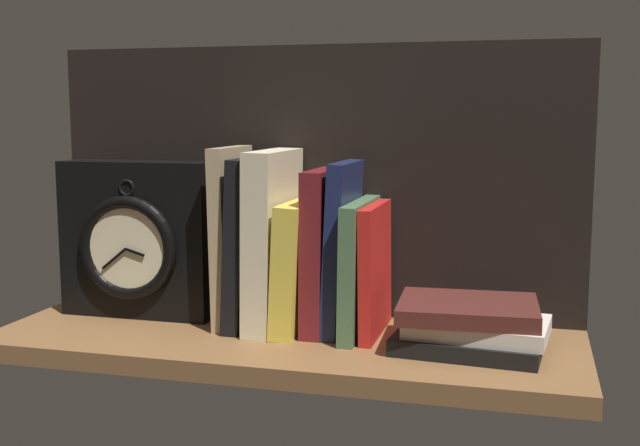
% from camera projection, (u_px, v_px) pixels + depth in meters
% --- Properties ---
extents(ground_plane, '(0.77, 0.27, 0.03)m').
position_uv_depth(ground_plane, '(285.00, 344.00, 1.04)').
color(ground_plane, brown).
extents(back_panel, '(0.77, 0.01, 0.38)m').
position_uv_depth(back_panel, '(311.00, 181.00, 1.13)').
color(back_panel, black).
rests_on(back_panel, ground_plane).
extents(book_tan_shortstories, '(0.02, 0.12, 0.24)m').
position_uv_depth(book_tan_shortstories, '(232.00, 236.00, 1.08)').
color(book_tan_shortstories, tan).
rests_on(book_tan_shortstories, ground_plane).
extents(book_black_skeptic, '(0.04, 0.14, 0.23)m').
position_uv_depth(book_black_skeptic, '(250.00, 242.00, 1.08)').
color(book_black_skeptic, black).
rests_on(book_black_skeptic, ground_plane).
extents(book_cream_twain, '(0.04, 0.16, 0.24)m').
position_uv_depth(book_cream_twain, '(273.00, 239.00, 1.07)').
color(book_cream_twain, beige).
rests_on(book_cream_twain, ground_plane).
extents(book_yellow_seinlanguage, '(0.04, 0.16, 0.17)m').
position_uv_depth(book_yellow_seinlanguage, '(299.00, 265.00, 1.06)').
color(book_yellow_seinlanguage, gold).
rests_on(book_yellow_seinlanguage, ground_plane).
extents(book_maroon_dawkins, '(0.03, 0.13, 0.22)m').
position_uv_depth(book_maroon_dawkins, '(322.00, 250.00, 1.05)').
color(book_maroon_dawkins, maroon).
rests_on(book_maroon_dawkins, ground_plane).
extents(book_navy_bierce, '(0.03, 0.13, 0.23)m').
position_uv_depth(book_navy_bierce, '(342.00, 247.00, 1.04)').
color(book_navy_bierce, '#192147').
rests_on(book_navy_bierce, ground_plane).
extents(book_green_romantic, '(0.02, 0.17, 0.18)m').
position_uv_depth(book_green_romantic, '(360.00, 267.00, 1.04)').
color(book_green_romantic, '#476B44').
rests_on(book_green_romantic, ground_plane).
extents(book_red_requiem, '(0.02, 0.15, 0.17)m').
position_uv_depth(book_red_requiem, '(375.00, 269.00, 1.03)').
color(book_red_requiem, red).
rests_on(book_red_requiem, ground_plane).
extents(framed_clock, '(0.22, 0.07, 0.22)m').
position_uv_depth(framed_clock, '(137.00, 240.00, 1.12)').
color(framed_clock, black).
rests_on(framed_clock, ground_plane).
extents(book_stack_side, '(0.19, 0.15, 0.06)m').
position_uv_depth(book_stack_side, '(471.00, 326.00, 0.97)').
color(book_stack_side, black).
rests_on(book_stack_side, ground_plane).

